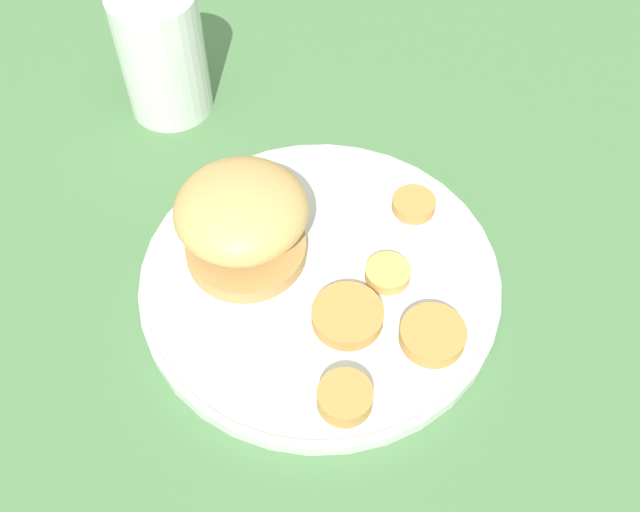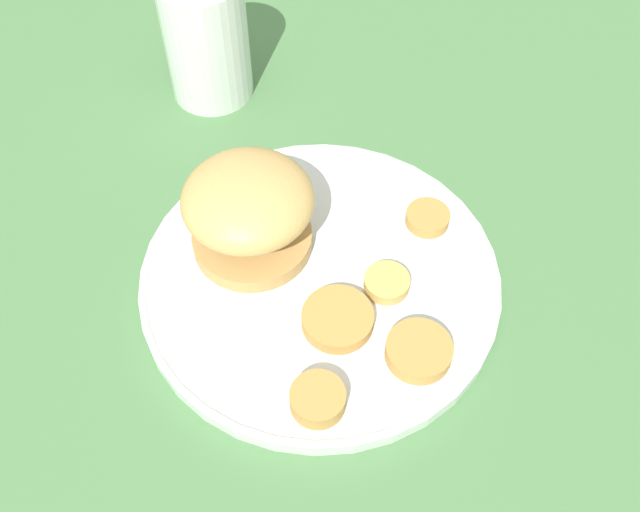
# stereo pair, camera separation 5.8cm
# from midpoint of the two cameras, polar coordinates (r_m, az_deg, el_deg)

# --- Properties ---
(ground_plane) EXTENTS (4.00, 4.00, 0.00)m
(ground_plane) POSITION_cam_midpoint_polar(r_m,az_deg,el_deg) (0.61, -2.70, -2.40)
(ground_plane) COLOR #4C7A47
(dinner_plate) EXTENTS (0.29, 0.29, 0.02)m
(dinner_plate) POSITION_cam_midpoint_polar(r_m,az_deg,el_deg) (0.61, -2.73, -1.95)
(dinner_plate) COLOR silver
(dinner_plate) RESTS_ON ground_plane
(sandwich) EXTENTS (0.12, 0.10, 0.08)m
(sandwich) POSITION_cam_midpoint_polar(r_m,az_deg,el_deg) (0.59, -8.82, 2.55)
(sandwich) COLOR tan
(sandwich) RESTS_ON dinner_plate
(potato_round_0) EXTENTS (0.05, 0.05, 0.01)m
(potato_round_0) POSITION_cam_midpoint_polar(r_m,az_deg,el_deg) (0.57, 5.69, -6.22)
(potato_round_0) COLOR #BC8942
(potato_round_0) RESTS_ON dinner_plate
(potato_round_1) EXTENTS (0.06, 0.06, 0.01)m
(potato_round_1) POSITION_cam_midpoint_polar(r_m,az_deg,el_deg) (0.57, -0.79, -4.77)
(potato_round_1) COLOR #BC8942
(potato_round_1) RESTS_ON dinner_plate
(potato_round_2) EXTENTS (0.04, 0.04, 0.01)m
(potato_round_2) POSITION_cam_midpoint_polar(r_m,az_deg,el_deg) (0.60, 2.42, -1.50)
(potato_round_2) COLOR tan
(potato_round_2) RESTS_ON dinner_plate
(potato_round_3) EXTENTS (0.04, 0.04, 0.02)m
(potato_round_3) POSITION_cam_midpoint_polar(r_m,az_deg,el_deg) (0.54, -1.21, -10.96)
(potato_round_3) COLOR #BC8942
(potato_round_3) RESTS_ON dinner_plate
(potato_round_4) EXTENTS (0.04, 0.04, 0.01)m
(potato_round_4) POSITION_cam_midpoint_polar(r_m,az_deg,el_deg) (0.64, 4.60, 3.79)
(potato_round_4) COLOR #BC8942
(potato_round_4) RESTS_ON dinner_plate
(drinking_glass) EXTENTS (0.08, 0.08, 0.13)m
(drinking_glass) POSITION_cam_midpoint_polar(r_m,az_deg,el_deg) (0.73, -14.25, 14.61)
(drinking_glass) COLOR silver
(drinking_glass) RESTS_ON ground_plane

